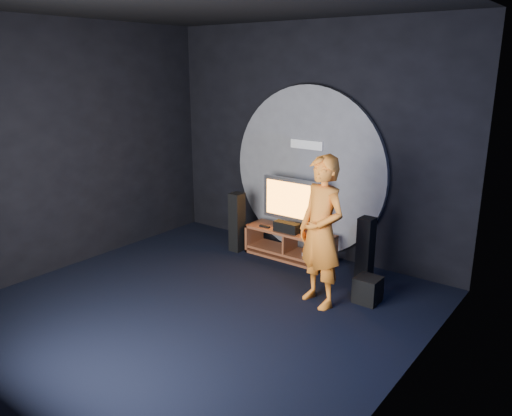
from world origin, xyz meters
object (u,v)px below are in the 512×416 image
(tv, at_px, (293,202))
(tower_speaker_left, at_px, (237,222))
(media_console, at_px, (290,246))
(tower_speaker_right, at_px, (365,252))
(player, at_px, (321,232))
(subwoofer, at_px, (368,290))

(tv, xyz_separation_m, tower_speaker_left, (-0.86, -0.30, -0.41))
(media_console, bearing_deg, tower_speaker_right, -8.83)
(player, bearing_deg, media_console, 155.96)
(tower_speaker_left, xyz_separation_m, player, (1.98, -0.82, 0.46))
(tower_speaker_left, xyz_separation_m, subwoofer, (2.45, -0.42, -0.31))
(tv, height_order, subwoofer, tv)
(media_console, distance_m, player, 1.70)
(subwoofer, distance_m, player, 0.99)
(media_console, distance_m, tower_speaker_left, 0.94)
(tv, bearing_deg, player, -44.82)
(media_console, height_order, player, player)
(media_console, bearing_deg, player, -43.22)
(media_console, relative_size, tower_speaker_right, 1.50)
(tower_speaker_right, bearing_deg, tv, 168.42)
(tower_speaker_left, distance_m, tower_speaker_right, 2.19)
(media_console, bearing_deg, subwoofer, -22.35)
(tower_speaker_right, bearing_deg, tower_speaker_left, -179.33)
(subwoofer, bearing_deg, media_console, 157.65)
(media_console, xyz_separation_m, tv, (-0.01, 0.07, 0.69))
(tv, distance_m, tower_speaker_right, 1.42)
(tv, relative_size, player, 0.56)
(tower_speaker_right, xyz_separation_m, subwoofer, (0.26, -0.45, -0.31))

